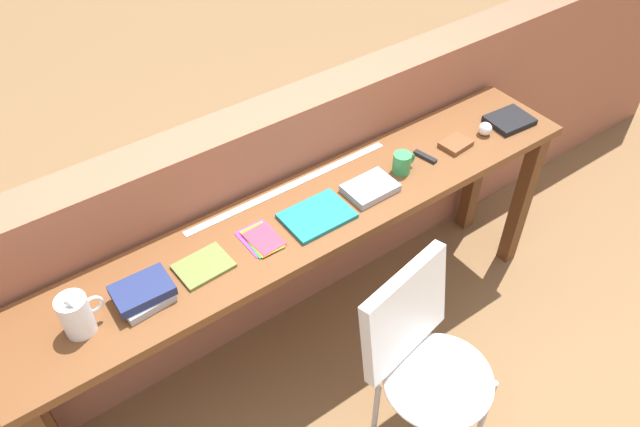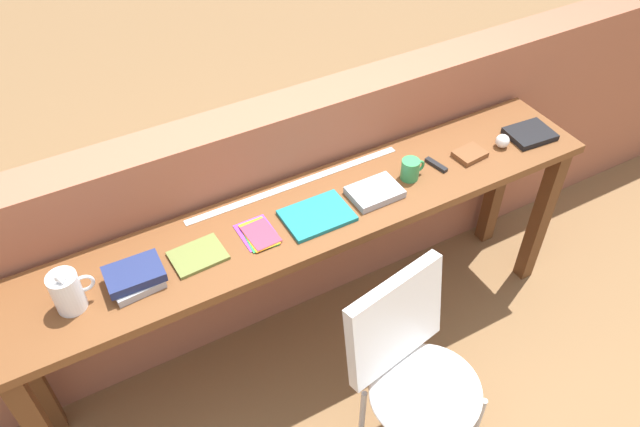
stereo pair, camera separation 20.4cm
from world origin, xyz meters
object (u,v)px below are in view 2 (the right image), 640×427
object	(u,v)px
book_open_centre	(317,215)
mug	(411,169)
pitcher_white	(67,292)
multitool_folded	(436,165)
leather_journal_brown	(470,154)
book_repair_rightmost	(530,134)
book_stack_leftmost	(135,277)
pamphlet_pile_colourful	(259,234)
chair_white_moulded	(415,368)
magazine_cycling	(198,256)
sports_ball_small	(502,141)

from	to	relation	value
book_open_centre	mug	world-z (taller)	mug
pitcher_white	multitool_folded	distance (m)	1.52
multitool_folded	leather_journal_brown	size ratio (longest dim) A/B	0.85
book_repair_rightmost	leather_journal_brown	bearing A→B (deg)	-178.46
multitool_folded	leather_journal_brown	bearing A→B (deg)	-5.41
book_stack_leftmost	mug	world-z (taller)	mug
mug	book_repair_rightmost	xyz separation A→B (m)	(0.64, -0.02, -0.03)
leather_journal_brown	book_repair_rightmost	bearing A→B (deg)	-8.49
pamphlet_pile_colourful	chair_white_moulded	bearing A→B (deg)	-60.16
pitcher_white	leather_journal_brown	bearing A→B (deg)	-0.22
magazine_cycling	book_repair_rightmost	xyz separation A→B (m)	(1.57, -0.03, 0.01)
multitool_folded	book_repair_rightmost	distance (m)	0.50
magazine_cycling	book_open_centre	size ratio (longest dim) A/B	0.73
book_open_centre	book_repair_rightmost	size ratio (longest dim) A/B	1.33
book_open_centre	leather_journal_brown	xyz separation A→B (m)	(0.76, 0.01, 0.00)
pitcher_white	magazine_cycling	xyz separation A→B (m)	(0.45, 0.01, -0.07)
chair_white_moulded	leather_journal_brown	size ratio (longest dim) A/B	6.86
mug	pitcher_white	bearing A→B (deg)	-179.92
multitool_folded	sports_ball_small	distance (m)	0.34
chair_white_moulded	multitool_folded	distance (m)	0.85
pamphlet_pile_colourful	book_open_centre	bearing A→B (deg)	-4.93
chair_white_moulded	pamphlet_pile_colourful	bearing A→B (deg)	119.84
multitool_folded	sports_ball_small	xyz separation A→B (m)	(0.33, -0.03, 0.02)
pamphlet_pile_colourful	leather_journal_brown	world-z (taller)	leather_journal_brown
book_stack_leftmost	book_open_centre	size ratio (longest dim) A/B	0.76
pitcher_white	magazine_cycling	distance (m)	0.45
pitcher_white	multitool_folded	size ratio (longest dim) A/B	1.67
book_open_centre	multitool_folded	world-z (taller)	same
magazine_cycling	sports_ball_small	distance (m)	1.41
chair_white_moulded	book_stack_leftmost	bearing A→B (deg)	144.40
sports_ball_small	book_open_centre	bearing A→B (deg)	179.91
leather_journal_brown	book_stack_leftmost	bearing A→B (deg)	174.31
pamphlet_pile_colourful	leather_journal_brown	xyz separation A→B (m)	(1.00, -0.01, 0.01)
chair_white_moulded	pamphlet_pile_colourful	size ratio (longest dim) A/B	4.96
pamphlet_pile_colourful	leather_journal_brown	bearing A→B (deg)	-0.53
multitool_folded	sports_ball_small	size ratio (longest dim) A/B	1.80
pitcher_white	sports_ball_small	bearing A→B (deg)	-0.60
chair_white_moulded	magazine_cycling	world-z (taller)	magazine_cycling
magazine_cycling	chair_white_moulded	bearing A→B (deg)	-48.72
chair_white_moulded	multitool_folded	xyz separation A→B (m)	(0.49, 0.60, 0.36)
chair_white_moulded	leather_journal_brown	distance (m)	0.95
mug	chair_white_moulded	bearing A→B (deg)	-120.67
pamphlet_pile_colourful	book_repair_rightmost	xyz separation A→B (m)	(1.33, -0.03, 0.01)
book_stack_leftmost	sports_ball_small	xyz separation A→B (m)	(1.64, -0.01, -0.00)
chair_white_moulded	magazine_cycling	size ratio (longest dim) A/B	4.65
chair_white_moulded	pitcher_white	bearing A→B (deg)	150.20
book_stack_leftmost	leather_journal_brown	size ratio (longest dim) A/B	1.53
pitcher_white	book_open_centre	xyz separation A→B (m)	(0.93, -0.02, -0.07)
leather_journal_brown	sports_ball_small	bearing A→B (deg)	-10.11
pamphlet_pile_colourful	pitcher_white	bearing A→B (deg)	-179.78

